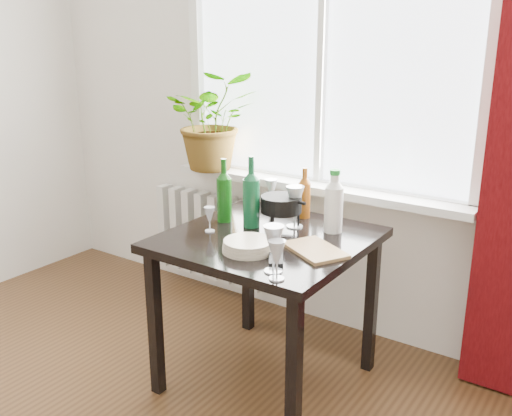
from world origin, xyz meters
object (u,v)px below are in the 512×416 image
Objects in this scene: potted_plant at (213,121)px; fondue_pot at (281,211)px; bottle_amber at (304,192)px; table at (267,255)px; plate_stack at (248,246)px; wineglass_back_left at (271,193)px; cutting_board at (315,250)px; wine_bottle_left at (224,190)px; cleaning_bottle at (334,201)px; wineglass_front_right at (273,248)px; radiator at (210,236)px; wineglass_far_right at (277,260)px; wineglass_front_left at (210,219)px; wine_bottle_right at (251,191)px; wineglass_back_center at (295,206)px; tv_remote at (276,257)px.

potted_plant reaches higher than fondue_pot.
table is at bearing -90.06° from bottle_amber.
table is 0.24m from plate_stack.
wineglass_back_left reaches higher than cutting_board.
wine_bottle_left is 0.44m from plate_stack.
bottle_amber is at bearing -10.18° from wineglass_back_left.
cleaning_bottle is 0.54m from wineglass_front_right.
wine_bottle_left is at bearing 168.74° from cutting_board.
cutting_board is (0.29, -0.19, -0.07)m from fondue_pot.
plate_stack reaches higher than radiator.
fondue_pot is (-0.31, 0.52, -0.00)m from wineglass_far_right.
wineglass_back_left is at bearing 160.93° from cleaning_bottle.
wine_bottle_left is 1.99× the size of wineglass_far_right.
radiator is 2.59× the size of wine_bottle_left.
cleaning_bottle reaches higher than radiator.
potted_plant is at bearing 143.26° from table.
wineglass_front_left is at bearing -157.52° from table.
potted_plant is 1.04m from cleaning_bottle.
wineglass_front_right is (0.24, -0.65, -0.03)m from bottle_amber.
cutting_board is (-0.02, 0.33, -0.07)m from wineglass_far_right.
wine_bottle_right is 0.62m from wineglass_far_right.
wineglass_back_center is 0.07m from fondue_pot.
tv_remote is (0.43, -0.11, -0.05)m from wineglass_front_left.
wineglass_front_left is (0.04, -0.16, -0.10)m from wine_bottle_left.
table is at bearing -59.24° from wineglass_back_left.
wineglass_front_left is at bearing -120.00° from bottle_amber.
bottle_amber is at bearing 125.57° from cutting_board.
plate_stack is at bearing 143.84° from tv_remote.
wineglass_front_right is 0.83m from wineglass_back_left.
wine_bottle_right is 2.18× the size of wineglass_far_right.
table is 0.50m from wineglass_far_right.
potted_plant is at bearing 135.84° from plate_stack.
wineglass_far_right reaches higher than fondue_pot.
table is at bearing -26.81° from wine_bottle_right.
plate_stack is at bearing -85.72° from bottle_amber.
radiator is at bearing 153.19° from fondue_pot.
tv_remote is at bearing -41.63° from wine_bottle_right.
wineglass_front_left is (-0.11, -0.17, -0.11)m from wine_bottle_right.
wine_bottle_left is 0.73m from wineglass_far_right.
cutting_board is at bearing -31.28° from radiator.
bottle_amber is 0.76m from wineglass_far_right.
wineglass_front_right reaches higher than cutting_board.
plate_stack is (0.04, -0.20, 0.12)m from table.
wine_bottle_right is 0.55m from wineglass_front_right.
plate_stack is (0.29, -0.10, -0.04)m from wineglass_front_left.
wine_bottle_left is 0.59m from cutting_board.
table is 0.22m from fondue_pot.
cutting_board is (0.56, -0.11, -0.15)m from wine_bottle_left.
potted_plant reaches higher than cutting_board.
cutting_board is at bearing 29.53° from tv_remote.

